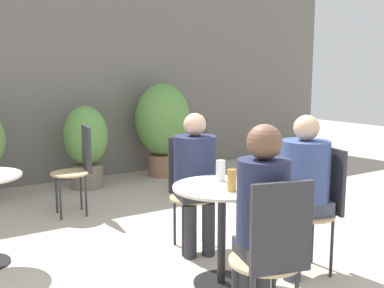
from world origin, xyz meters
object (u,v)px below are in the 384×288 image
bistro_chair_2 (190,182)px  seated_person_2 (195,171)px  seated_person_0 (262,210)px  beer_glass_0 (232,180)px  bistro_chair_1 (320,199)px  seated_person_1 (302,181)px  potted_plant_1 (86,143)px  bistro_chair_0 (273,249)px  bistro_chair_4 (79,162)px  potted_plant_2 (163,123)px  beer_glass_1 (221,171)px  cafe_table_near (222,212)px  bistro_chair_3 (192,149)px

bistro_chair_2 → seated_person_2: (-0.04, -0.15, 0.14)m
seated_person_0 → beer_glass_0: 0.50m
bistro_chair_1 → seated_person_2: seated_person_2 is taller
seated_person_1 → potted_plant_1: seated_person_1 is taller
bistro_chair_0 → bistro_chair_4: size_ratio=1.00×
bistro_chair_4 → potted_plant_2: 2.07m
bistro_chair_4 → seated_person_0: size_ratio=0.78×
bistro_chair_4 → seated_person_0: 2.83m
seated_person_2 → beer_glass_1: bearing=-84.9°
bistro_chair_0 → potted_plant_2: 4.45m
bistro_chair_2 → potted_plant_2: 2.86m
cafe_table_near → seated_person_2: size_ratio=0.61×
bistro_chair_2 → beer_glass_1: bistro_chair_2 is taller
bistro_chair_2 → bistro_chair_0: bearing=-90.0°
potted_plant_1 → seated_person_2: bearing=-89.4°
bistro_chair_1 → seated_person_1: bearing=-90.0°
cafe_table_near → bistro_chair_0: (-0.22, -0.77, 0.03)m
beer_glass_0 → seated_person_1: bearing=-1.8°
bistro_chair_0 → bistro_chair_2: same height
bistro_chair_1 → beer_glass_0: 0.84m
seated_person_1 → beer_glass_1: (-0.54, 0.31, 0.09)m
bistro_chair_1 → seated_person_0: bearing=-51.0°
bistro_chair_0 → bistro_chair_3: (1.42, 3.07, 0.00)m
seated_person_2 → seated_person_1: bearing=-45.0°
seated_person_1 → beer_glass_0: (-0.65, 0.02, 0.09)m
bistro_chair_1 → potted_plant_2: (0.60, 3.60, 0.22)m
bistro_chair_3 → seated_person_1: bearing=-26.1°
seated_person_1 → potted_plant_1: (-0.48, 3.46, -0.11)m
cafe_table_near → beer_glass_1: size_ratio=4.74×
seated_person_2 → potted_plant_2: size_ratio=0.87×
bistro_chair_1 → potted_plant_2: bearing=-173.8°
bistro_chair_3 → cafe_table_near: bearing=-40.5°
seated_person_0 → potted_plant_2: potted_plant_2 is taller
bistro_chair_4 → seated_person_2: (0.49, -1.58, 0.14)m
cafe_table_near → bistro_chair_4: size_ratio=0.76×
beer_glass_1 → bistro_chair_4: bearing=100.9°
bistro_chair_0 → bistro_chair_1: 1.13m
bistro_chair_0 → bistro_chair_1: (0.99, 0.56, 0.00)m
bistro_chair_2 → beer_glass_0: (-0.25, -0.93, 0.23)m
bistro_chair_4 → beer_glass_1: 2.12m
cafe_table_near → seated_person_2: 0.67m
cafe_table_near → bistro_chair_4: (-0.31, 2.20, 0.03)m
potted_plant_1 → potted_plant_2: potted_plant_2 is taller
bistro_chair_1 → bistro_chair_2: same height
beer_glass_0 → potted_plant_1: 3.45m
seated_person_2 → potted_plant_2: potted_plant_2 is taller
bistro_chair_0 → bistro_chair_1: size_ratio=1.00×
bistro_chair_2 → seated_person_2: 0.21m
cafe_table_near → bistro_chair_3: (1.20, 2.30, 0.03)m
bistro_chair_3 → potted_plant_1: potted_plant_1 is taller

